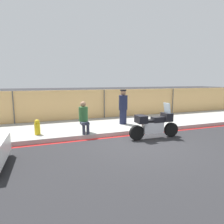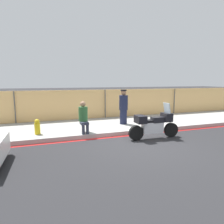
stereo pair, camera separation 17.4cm
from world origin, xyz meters
The scene contains 8 objects.
ground_plane centered at (0.00, 0.00, 0.00)m, with size 120.00×120.00×0.00m, color #262628.
sidewalk centered at (0.00, 2.94, 0.09)m, with size 35.87×3.42×0.18m.
curb_paint_stripe centered at (0.00, 1.14, 0.00)m, with size 35.87×0.18×0.01m.
storefront_fence centered at (0.00, 4.74, 0.91)m, with size 34.08×0.17×1.83m.
motorcycle centered at (0.75, 0.40, 0.58)m, with size 2.21×0.52×1.45m.
officer_standing centered at (0.35, 2.66, 1.06)m, with size 0.43×0.43×1.73m.
person_seated_on_curb centered at (-1.87, 1.70, 0.90)m, with size 0.38×0.68×1.31m.
fire_hydrant centered at (-3.73, 1.99, 0.49)m, with size 0.22×0.28×0.63m.
Camera 2 is at (-3.44, -6.51, 2.36)m, focal length 32.00 mm.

